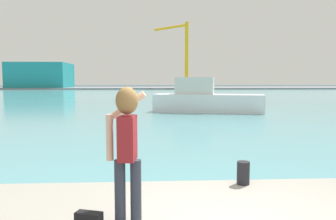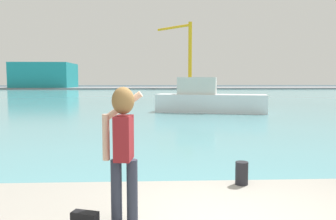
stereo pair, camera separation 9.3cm
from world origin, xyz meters
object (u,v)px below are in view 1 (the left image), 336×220
object	(u,v)px
person_photographer	(127,141)
port_crane	(182,48)
warehouse_left	(41,75)
boat_moored	(205,100)
harbor_bollard	(243,173)

from	to	relation	value
person_photographer	port_crane	distance (m)	88.33
person_photographer	warehouse_left	xyz separation A→B (m)	(-29.96, 90.60, 2.20)
boat_moored	warehouse_left	size ratio (longest dim) A/B	0.53
person_photographer	boat_moored	xyz separation A→B (m)	(4.36, 19.70, -0.65)
person_photographer	harbor_bollard	size ratio (longest dim) A/B	4.33
harbor_bollard	port_crane	distance (m)	86.79
harbor_bollard	warehouse_left	xyz separation A→B (m)	(-31.88, 89.12, 3.06)
boat_moored	port_crane	bearing A→B (deg)	99.79
warehouse_left	port_crane	bearing A→B (deg)	-4.80
port_crane	harbor_bollard	bearing A→B (deg)	-94.95
person_photographer	harbor_bollard	distance (m)	2.58
harbor_bollard	boat_moored	xyz separation A→B (m)	(2.43, 18.22, 0.21)
harbor_bollard	port_crane	xyz separation A→B (m)	(7.43, 85.82, 10.60)
person_photographer	port_crane	size ratio (longest dim) A/B	0.10
warehouse_left	port_crane	world-z (taller)	port_crane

